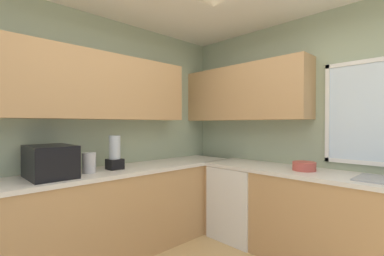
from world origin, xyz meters
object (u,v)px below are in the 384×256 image
object	(u,v)px
dishwasher	(241,202)
microwave	(50,161)
kettle	(89,163)
bowl	(304,166)
blender_appliance	(115,154)

from	to	relation	value
dishwasher	microwave	xyz separation A→B (m)	(-0.66, -1.97, 0.63)
kettle	bowl	size ratio (longest dim) A/B	0.87
dishwasher	microwave	world-z (taller)	microwave
bowl	blender_appliance	xyz separation A→B (m)	(-1.43, -1.37, 0.12)
microwave	kettle	size ratio (longest dim) A/B	2.39
microwave	blender_appliance	distance (m)	0.63
bowl	blender_appliance	distance (m)	1.99
bowl	blender_appliance	size ratio (longest dim) A/B	0.64
kettle	blender_appliance	xyz separation A→B (m)	(-0.02, 0.28, 0.06)
dishwasher	bowl	world-z (taller)	bowl
microwave	bowl	xyz separation A→B (m)	(1.43, 2.00, -0.10)
microwave	kettle	bearing A→B (deg)	86.68
microwave	kettle	xyz separation A→B (m)	(0.02, 0.35, -0.04)
microwave	blender_appliance	bearing A→B (deg)	90.00
microwave	bowl	distance (m)	2.47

